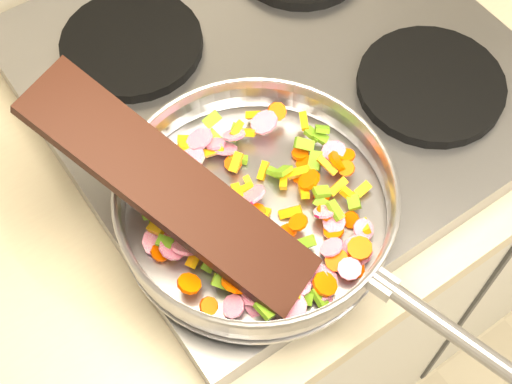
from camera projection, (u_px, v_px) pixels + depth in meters
cooktop at (278, 78)px, 0.95m from camera, size 0.60×0.60×0.04m
grate_fl at (251, 192)px, 0.83m from camera, size 0.19×0.19×0.02m
grate_fr at (431, 85)px, 0.91m from camera, size 0.19×0.19×0.02m
grate_bl at (132, 44)px, 0.95m from camera, size 0.19×0.19×0.02m
saute_pan at (258, 202)px, 0.78m from camera, size 0.35×0.51×0.06m
vegetable_heap at (265, 220)px, 0.78m from camera, size 0.27×0.28×0.05m
wooden_spatula at (171, 188)px, 0.72m from camera, size 0.19×0.33×0.14m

